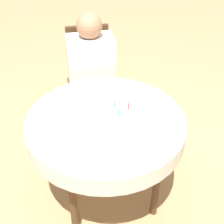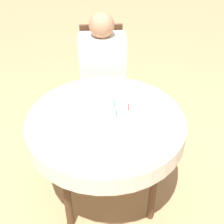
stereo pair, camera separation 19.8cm
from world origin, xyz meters
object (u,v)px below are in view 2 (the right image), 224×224
Objects in this scene: person at (103,65)px; drinking_glass at (159,115)px; chair at (102,77)px; birthday_cake at (119,116)px.

person is 0.91m from drinking_glass.
chair is 0.94m from birthday_cake.
birthday_cake reaches higher than drinking_glass.
birthday_cake is at bearing -85.57° from chair.
chair is 3.69× the size of birthday_cake.
chair is 1.03m from drinking_glass.
birthday_cake is 0.25m from drinking_glass.
chair is 8.77× the size of drinking_glass.
person is at bearing -90.00° from chair.
person is 0.82m from birthday_cake.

